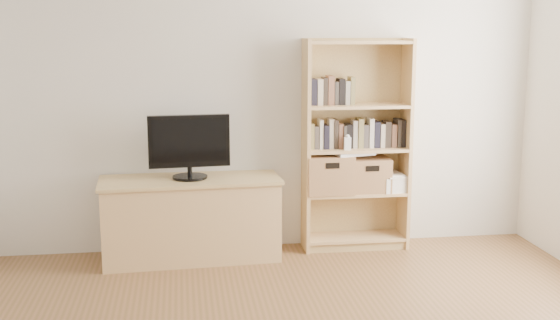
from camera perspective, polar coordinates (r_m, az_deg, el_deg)
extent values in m
cube|color=silver|center=(5.62, -1.54, 5.81)|extent=(4.50, 0.02, 2.60)
cube|color=tan|center=(5.52, -7.24, -4.87)|extent=(1.37, 0.58, 0.62)
cube|color=tan|center=(5.67, 6.21, 1.20)|extent=(0.85, 0.31, 1.70)
cube|color=black|center=(5.39, -7.39, 1.06)|extent=(0.62, 0.09, 0.49)
cube|color=olive|center=(5.67, 6.18, 2.06)|extent=(0.77, 0.15, 0.21)
cube|color=olive|center=(5.59, 4.37, 5.56)|extent=(0.39, 0.16, 0.20)
cube|color=white|center=(5.55, 5.50, 1.34)|extent=(0.05, 0.03, 0.10)
cube|color=olive|center=(5.66, 3.95, -1.09)|extent=(0.38, 0.31, 0.31)
cube|color=olive|center=(5.73, 7.18, -1.17)|extent=(0.34, 0.28, 0.27)
cube|color=white|center=(5.66, 5.90, 0.59)|extent=(0.36, 0.29, 0.02)
cube|color=silver|center=(5.80, 8.97, -1.84)|extent=(0.21, 0.28, 0.12)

